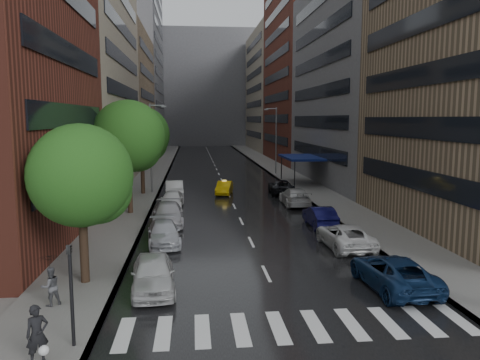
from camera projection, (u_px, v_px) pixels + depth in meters
name	position (u px, v px, depth m)	size (l,w,h in m)	color
ground	(281.00, 305.00, 19.31)	(220.00, 220.00, 0.00)	gray
road	(217.00, 171.00, 68.62)	(14.00, 140.00, 0.01)	black
sidewalk_left	(155.00, 171.00, 67.71)	(4.00, 140.00, 0.15)	gray
sidewalk_right	(278.00, 170.00, 69.51)	(4.00, 140.00, 0.15)	gray
crosswalk	(297.00, 326.00, 17.35)	(13.15, 2.80, 0.01)	silver
buildings_left	(119.00, 65.00, 73.68)	(8.00, 108.00, 38.00)	maroon
buildings_right	(308.00, 72.00, 74.75)	(8.05, 109.10, 36.00)	#937A5B
building_far	(204.00, 89.00, 133.58)	(40.00, 14.00, 32.00)	slate
tree_near	(81.00, 176.00, 21.04)	(4.68, 4.68, 7.46)	#382619
tree_mid	(128.00, 137.00, 36.75)	(5.72, 5.72, 9.12)	#382619
tree_far	(142.00, 135.00, 46.41)	(5.55, 5.55, 8.84)	#382619
taxi	(224.00, 188.00, 47.41)	(1.40, 4.02, 1.32)	yellow
parked_cars_left	(168.00, 215.00, 33.69)	(2.39, 30.03, 1.59)	#BCBCBC
parked_cars_right	(318.00, 215.00, 33.86)	(2.72, 32.48, 1.56)	#0F254A
ped_bag_walker	(38.00, 335.00, 14.38)	(0.81, 0.73, 1.86)	black
ped_black_umbrella	(50.00, 276.00, 18.79)	(0.98, 0.98, 2.09)	#525257
traffic_light	(71.00, 286.00, 15.34)	(0.18, 0.15, 3.45)	black
street_lamp_left	(152.00, 146.00, 47.48)	(1.74, 0.22, 9.00)	gray
street_lamp_right	(275.00, 139.00, 63.82)	(1.74, 0.22, 9.00)	gray
awning	(301.00, 158.00, 54.31)	(4.00, 8.00, 3.12)	navy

